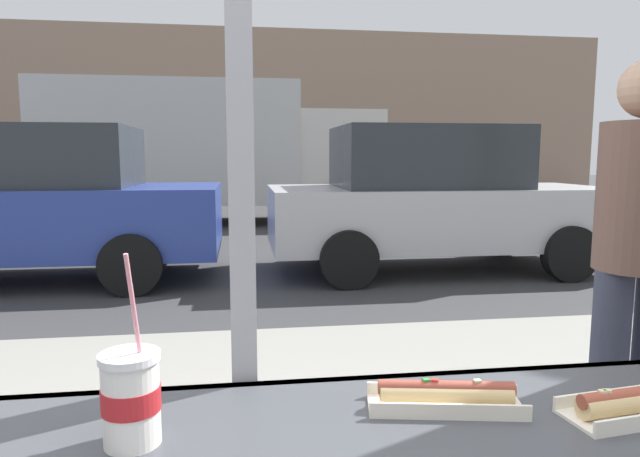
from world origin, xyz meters
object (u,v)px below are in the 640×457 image
Objects in this scene: soda_cup_left at (132,397)px; parked_car_silver at (433,199)px; pedestrian at (639,246)px; hotdog_tray_far at (447,396)px; parked_car_blue at (17,204)px; box_truck at (209,148)px; hotdog_tray_near at (631,404)px.

parked_car_silver is (2.53, 5.79, -0.16)m from soda_cup_left.
soda_cup_left is at bearing -147.60° from pedestrian.
pedestrian is at bearing 41.46° from hotdog_tray_far.
hotdog_tray_far is 0.06× the size of parked_car_blue.
hotdog_tray_far is 11.25m from box_truck.
parked_car_blue is 5.78m from box_truck.
hotdog_tray_near is 0.85× the size of hotdog_tray_far.
soda_cup_left is 1.98m from pedestrian.
soda_cup_left reaches higher than hotdog_tray_near.
hotdog_tray_near is at bearing -1.77° from soda_cup_left.
box_truck reaches higher than parked_car_silver.
box_truck reaches higher than hotdog_tray_far.
pedestrian is (2.15, -10.17, -0.51)m from box_truck.
parked_car_silver is 6.26m from box_truck.
box_truck is (-1.31, 11.26, 0.59)m from hotdog_tray_near.
parked_car_blue is at bearing -108.67° from box_truck.
parked_car_blue is 2.79× the size of pedestrian.
parked_car_blue is 1.10× the size of parked_car_silver.
hotdog_tray_far is at bearing 166.32° from hotdog_tray_near.
hotdog_tray_near is 11.35m from box_truck.
parked_car_silver is 4.81m from pedestrian.
pedestrian is (3.99, -4.73, 0.20)m from parked_car_blue.
parked_car_blue is at bearing 111.84° from soda_cup_left.
parked_car_silver is (2.00, 5.75, -0.11)m from hotdog_tray_far.
parked_car_blue is 6.19m from pedestrian.
soda_cup_left is 0.04× the size of box_truck.
parked_car_silver is at bearing -0.00° from parked_car_blue.
box_truck is 4.22× the size of pedestrian.
pedestrian is (0.84, 1.09, 0.08)m from hotdog_tray_near.
box_truck is at bearing 96.63° from hotdog_tray_near.
hotdog_tray_near is at bearing -13.68° from hotdog_tray_far.
box_truck is at bearing 92.47° from soda_cup_left.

